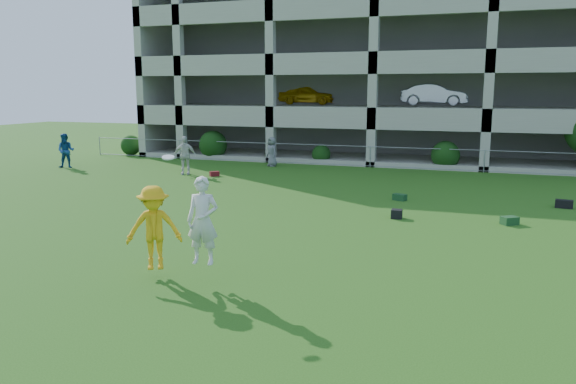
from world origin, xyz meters
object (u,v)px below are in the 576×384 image
at_px(bystander_b, 185,155).
at_px(crate_d, 397,214).
at_px(bystander_a, 66,151).
at_px(parking_garage, 397,64).
at_px(bystander_c, 272,152).
at_px(frisbee_contest, 167,226).

relative_size(bystander_b, crate_d, 5.58).
relative_size(bystander_a, crate_d, 5.41).
distance_m(bystander_a, parking_garage, 22.01).
height_order(crate_d, parking_garage, parking_garage).
xyz_separation_m(bystander_a, bystander_b, (7.39, 0.01, 0.03)).
bearing_deg(bystander_c, frisbee_contest, -35.72).
distance_m(bystander_a, crate_d, 20.16).
bearing_deg(bystander_b, crate_d, -52.17).
xyz_separation_m(bystander_c, frisbee_contest, (4.57, -18.74, 0.43)).
distance_m(frisbee_contest, parking_garage, 29.24).
bearing_deg(crate_d, bystander_a, 161.25).
bearing_deg(bystander_b, bystander_a, 156.92).
height_order(bystander_a, parking_garage, parking_garage).
height_order(bystander_a, frisbee_contest, frisbee_contest).
relative_size(crate_d, frisbee_contest, 0.13).
relative_size(crate_d, parking_garage, 0.01).
relative_size(bystander_c, frisbee_contest, 0.62).
xyz_separation_m(crate_d, frisbee_contest, (-4.01, -7.92, 1.11)).
xyz_separation_m(bystander_a, bystander_c, (10.50, 4.34, -0.12)).
distance_m(crate_d, parking_garage, 21.97).
bearing_deg(parking_garage, crate_d, -81.13).
distance_m(bystander_a, bystander_b, 7.39).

